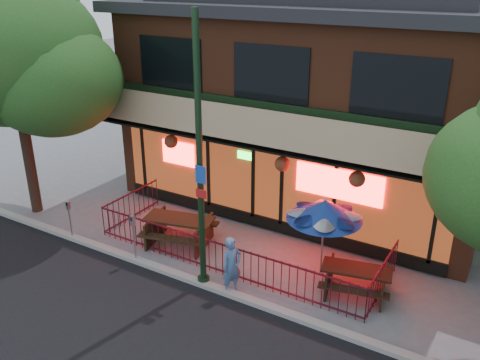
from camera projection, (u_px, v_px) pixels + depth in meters
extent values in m
plane|color=gray|center=(212.00, 276.00, 13.85)|extent=(80.00, 80.00, 0.00)
cube|color=#999993|center=(201.00, 283.00, 13.43)|extent=(80.00, 0.25, 0.12)
cube|color=brown|center=(321.00, 104.00, 18.31)|extent=(12.00, 8.00, 6.50)
cube|color=#59230F|center=(268.00, 182.00, 15.74)|extent=(11.00, 0.06, 2.60)
cube|color=#FF0C0C|center=(339.00, 184.00, 14.41)|extent=(2.60, 0.04, 0.90)
cube|color=#FF0C0C|center=(178.00, 153.00, 17.15)|extent=(1.30, 0.04, 0.80)
cube|color=tan|center=(262.00, 127.00, 14.63)|extent=(12.20, 1.33, 1.26)
cube|color=black|center=(170.00, 63.00, 16.17)|extent=(2.40, 0.06, 1.60)
cube|color=black|center=(270.00, 74.00, 14.46)|extent=(2.40, 0.06, 1.60)
cube|color=black|center=(397.00, 87.00, 12.75)|extent=(2.40, 0.06, 1.60)
cube|color=black|center=(267.00, 222.00, 16.25)|extent=(11.00, 0.12, 0.40)
cube|color=#FFC672|center=(465.00, 195.00, 12.61)|extent=(0.18, 0.18, 0.32)
cube|color=#51111E|center=(215.00, 242.00, 13.64)|extent=(8.40, 0.04, 0.04)
cube|color=#51111E|center=(216.00, 269.00, 13.96)|extent=(8.40, 0.04, 0.04)
cube|color=#51111E|center=(131.00, 193.00, 16.67)|extent=(0.04, 2.60, 0.04)
cube|color=#51111E|center=(384.00, 263.00, 12.68)|extent=(0.04, 2.60, 0.04)
cylinder|color=#51111E|center=(216.00, 257.00, 13.81)|extent=(0.02, 0.02, 1.00)
cylinder|color=black|center=(200.00, 160.00, 12.19)|extent=(0.16, 0.16, 7.00)
cylinder|color=black|center=(204.00, 280.00, 13.49)|extent=(0.32, 0.32, 0.20)
cube|color=#194CB2|center=(201.00, 175.00, 12.13)|extent=(0.30, 0.02, 0.45)
cube|color=red|center=(201.00, 194.00, 12.32)|extent=(0.30, 0.02, 0.22)
cylinder|color=#2F2117|center=(26.00, 140.00, 16.67)|extent=(0.36, 0.36, 5.12)
ellipsoid|color=#1C4918|center=(11.00, 51.00, 15.56)|extent=(5.60, 5.60, 4.59)
ellipsoid|color=#1C4918|center=(20.00, 12.00, 15.36)|extent=(3.64, 3.64, 2.98)
cube|color=#322312|center=(155.00, 228.00, 15.55)|extent=(0.43, 1.45, 0.84)
cube|color=#322312|center=(204.00, 235.00, 15.13)|extent=(0.43, 1.45, 0.84)
cube|color=#322312|center=(179.00, 219.00, 15.18)|extent=(2.19, 1.33, 0.07)
cube|color=#322312|center=(171.00, 239.00, 14.75)|extent=(2.06, 0.81, 0.06)
cube|color=#322312|center=(187.00, 220.00, 15.86)|extent=(2.06, 0.81, 0.06)
cube|color=black|center=(329.00, 277.00, 13.18)|extent=(0.34, 1.24, 0.72)
cube|color=black|center=(383.00, 286.00, 12.79)|extent=(0.34, 1.24, 0.72)
cube|color=black|center=(357.00, 269.00, 12.84)|extent=(1.86, 1.10, 0.06)
cube|color=black|center=(353.00, 291.00, 12.49)|extent=(1.76, 0.66, 0.05)
cube|color=black|center=(358.00, 268.00, 13.42)|extent=(1.76, 0.66, 0.05)
cylinder|color=gray|center=(322.00, 241.00, 13.55)|extent=(0.05, 0.05, 2.09)
cone|color=navy|center=(325.00, 210.00, 13.20)|extent=(2.00, 1.99, 0.52)
sphere|color=gray|center=(325.00, 200.00, 13.10)|extent=(0.09, 0.10, 0.09)
imported|color=#4C6D98|center=(232.00, 266.00, 12.86)|extent=(0.58, 0.68, 1.57)
cylinder|color=#A1A3A9|center=(135.00, 243.00, 14.33)|extent=(0.05, 0.05, 1.18)
cube|color=#A1A3A9|center=(133.00, 221.00, 14.06)|extent=(0.15, 0.14, 0.30)
cube|color=black|center=(131.00, 219.00, 13.99)|extent=(0.08, 0.03, 0.11)
cylinder|color=gray|center=(71.00, 224.00, 15.59)|extent=(0.05, 0.05, 1.03)
cube|color=gray|center=(68.00, 205.00, 15.35)|extent=(0.12, 0.10, 0.26)
cube|color=black|center=(66.00, 204.00, 15.29)|extent=(0.07, 0.01, 0.09)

